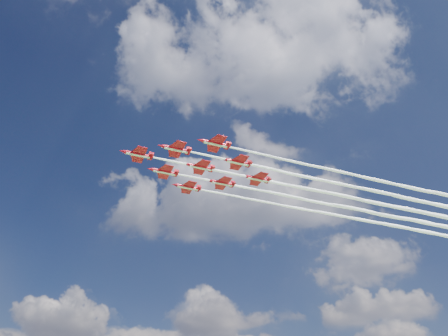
# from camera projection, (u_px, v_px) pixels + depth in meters

# --- Properties ---
(jet_lead) EXTENTS (116.55, 73.44, 2.46)m
(jet_lead) POSITION_uv_depth(u_px,v_px,m) (331.00, 194.00, 145.19)
(jet_lead) COLOR #AA0919
(jet_row2_port) EXTENTS (116.55, 73.44, 2.46)m
(jet_row2_port) POSITION_uv_depth(u_px,v_px,m) (367.00, 190.00, 142.92)
(jet_row2_port) COLOR #AA0919
(jet_row2_starb) EXTENTS (116.55, 73.44, 2.46)m
(jet_row2_starb) POSITION_uv_depth(u_px,v_px,m) (344.00, 207.00, 153.20)
(jet_row2_starb) COLOR #AA0919
(jet_row3_port) EXTENTS (116.55, 73.44, 2.46)m
(jet_row3_port) POSITION_uv_depth(u_px,v_px,m) (404.00, 186.00, 140.66)
(jet_row3_port) COLOR #AA0919
(jet_row3_centre) EXTENTS (116.55, 73.44, 2.46)m
(jet_row3_centre) POSITION_uv_depth(u_px,v_px,m) (378.00, 203.00, 150.94)
(jet_row3_centre) COLOR #AA0919
(jet_row3_starb) EXTENTS (116.55, 73.44, 2.46)m
(jet_row3_starb) POSITION_uv_depth(u_px,v_px,m) (355.00, 219.00, 161.22)
(jet_row3_starb) COLOR #AA0919
(jet_row4_port) EXTENTS (116.55, 73.44, 2.46)m
(jet_row4_port) POSITION_uv_depth(u_px,v_px,m) (413.00, 200.00, 148.68)
(jet_row4_port) COLOR #AA0919
(jet_row4_starb) EXTENTS (116.55, 73.44, 2.46)m
(jet_row4_starb) POSITION_uv_depth(u_px,v_px,m) (388.00, 215.00, 158.96)
(jet_row4_starb) COLOR #AA0919
(jet_tail) EXTENTS (116.55, 73.44, 2.46)m
(jet_tail) POSITION_uv_depth(u_px,v_px,m) (421.00, 212.00, 156.70)
(jet_tail) COLOR #AA0919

